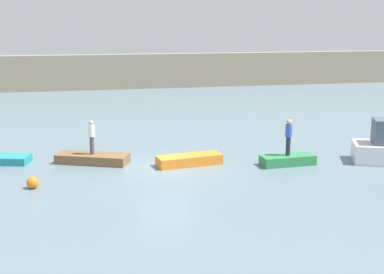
# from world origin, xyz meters

# --- Properties ---
(ground_plane) EXTENTS (120.00, 120.00, 0.00)m
(ground_plane) POSITION_xyz_m (0.00, 0.00, 0.00)
(ground_plane) COLOR slate
(embankment_wall) EXTENTS (80.00, 1.20, 3.47)m
(embankment_wall) POSITION_xyz_m (0.00, 29.83, 1.74)
(embankment_wall) COLOR gray
(embankment_wall) RESTS_ON ground_plane
(rowboat_brown) EXTENTS (3.68, 2.46, 0.45)m
(rowboat_brown) POSITION_xyz_m (-3.28, 1.70, 0.23)
(rowboat_brown) COLOR brown
(rowboat_brown) RESTS_ON ground_plane
(rowboat_orange) EXTENTS (3.24, 1.46, 0.47)m
(rowboat_orange) POSITION_xyz_m (1.26, 0.38, 0.24)
(rowboat_orange) COLOR orange
(rowboat_orange) RESTS_ON ground_plane
(rowboat_green) EXTENTS (2.66, 1.09, 0.47)m
(rowboat_green) POSITION_xyz_m (5.89, -0.62, 0.23)
(rowboat_green) COLOR #2D7F47
(rowboat_green) RESTS_ON ground_plane
(person_white_shirt) EXTENTS (0.32, 0.32, 1.67)m
(person_white_shirt) POSITION_xyz_m (-3.28, 1.70, 1.37)
(person_white_shirt) COLOR #4C4C56
(person_white_shirt) RESTS_ON rowboat_brown
(person_blue_shirt) EXTENTS (0.32, 0.32, 1.76)m
(person_blue_shirt) POSITION_xyz_m (5.89, -0.62, 1.46)
(person_blue_shirt) COLOR #232838
(person_blue_shirt) RESTS_ON rowboat_green
(mooring_buoy) EXTENTS (0.50, 0.50, 0.50)m
(mooring_buoy) POSITION_xyz_m (-5.84, -1.75, 0.25)
(mooring_buoy) COLOR orange
(mooring_buoy) RESTS_ON ground_plane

